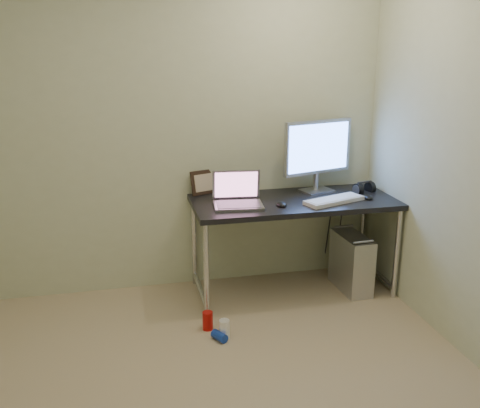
# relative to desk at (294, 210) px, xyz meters

# --- Properties ---
(wall_back) EXTENTS (3.50, 0.02, 2.50)m
(wall_back) POSITION_rel_desk_xyz_m (-0.98, 0.34, 0.58)
(wall_back) COLOR beige
(wall_back) RESTS_ON ground
(desk) EXTENTS (1.54, 0.67, 0.75)m
(desk) POSITION_rel_desk_xyz_m (0.00, 0.00, 0.00)
(desk) COLOR black
(desk) RESTS_ON ground
(tower_computer) EXTENTS (0.21, 0.44, 0.48)m
(tower_computer) POSITION_rel_desk_xyz_m (0.47, -0.08, -0.44)
(tower_computer) COLOR silver
(tower_computer) RESTS_ON ground
(cable_a) EXTENTS (0.01, 0.16, 0.69)m
(cable_a) POSITION_rel_desk_xyz_m (0.42, 0.29, -0.27)
(cable_a) COLOR black
(cable_a) RESTS_ON ground
(cable_b) EXTENTS (0.02, 0.11, 0.71)m
(cable_b) POSITION_rel_desk_xyz_m (0.51, 0.27, -0.29)
(cable_b) COLOR black
(cable_b) RESTS_ON ground
(can_red) EXTENTS (0.09, 0.09, 0.13)m
(can_red) POSITION_rel_desk_xyz_m (-0.75, -0.46, -0.60)
(can_red) COLOR red
(can_red) RESTS_ON ground
(can_white) EXTENTS (0.08, 0.08, 0.13)m
(can_white) POSITION_rel_desk_xyz_m (-0.66, -0.59, -0.60)
(can_white) COLOR white
(can_white) RESTS_ON ground
(can_blue) EXTENTS (0.11, 0.13, 0.06)m
(can_blue) POSITION_rel_desk_xyz_m (-0.70, -0.62, -0.64)
(can_blue) COLOR #1536AE
(can_blue) RESTS_ON ground
(laptop) EXTENTS (0.38, 0.32, 0.24)m
(laptop) POSITION_rel_desk_xyz_m (-0.45, -0.03, 0.14)
(laptop) COLOR #9FA0A6
(laptop) RESTS_ON desk
(monitor) EXTENTS (0.60, 0.24, 0.57)m
(monitor) POSITION_rel_desk_xyz_m (0.25, 0.18, 0.42)
(monitor) COLOR #9FA0A6
(monitor) RESTS_ON desk
(keyboard) EXTENTS (0.50, 0.30, 0.03)m
(keyboard) POSITION_rel_desk_xyz_m (0.27, -0.13, 0.10)
(keyboard) COLOR silver
(keyboard) RESTS_ON desk
(mouse_right) EXTENTS (0.09, 0.12, 0.04)m
(mouse_right) POSITION_rel_desk_xyz_m (0.56, -0.10, 0.10)
(mouse_right) COLOR black
(mouse_right) RESTS_ON desk
(mouse_left) EXTENTS (0.07, 0.11, 0.04)m
(mouse_left) POSITION_rel_desk_xyz_m (-0.14, -0.14, 0.10)
(mouse_left) COLOR black
(mouse_left) RESTS_ON desk
(headphones) EXTENTS (0.18, 0.11, 0.11)m
(headphones) POSITION_rel_desk_xyz_m (0.61, 0.08, 0.11)
(headphones) COLOR black
(headphones) RESTS_ON desk
(picture_frame) EXTENTS (0.25, 0.14, 0.19)m
(picture_frame) POSITION_rel_desk_xyz_m (-0.63, 0.31, 0.18)
(picture_frame) COLOR black
(picture_frame) RESTS_ON desk
(webcam) EXTENTS (0.04, 0.03, 0.13)m
(webcam) POSITION_rel_desk_xyz_m (-0.35, 0.30, 0.17)
(webcam) COLOR silver
(webcam) RESTS_ON desk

